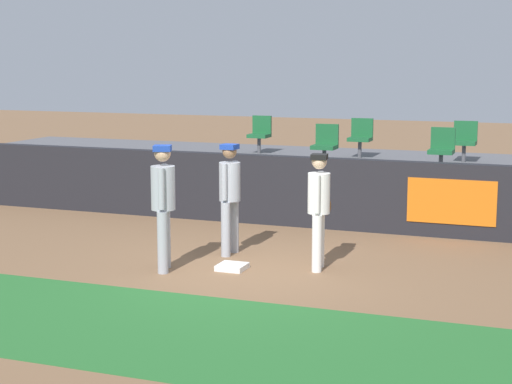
{
  "coord_description": "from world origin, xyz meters",
  "views": [
    {
      "loc": [
        4.31,
        -11.02,
        3.07
      ],
      "look_at": [
        -0.17,
        0.93,
        1.0
      ],
      "focal_mm": 58.27,
      "sensor_mm": 36.0,
      "label": 1
    }
  ],
  "objects": [
    {
      "name": "ground_plane",
      "position": [
        0.0,
        0.0,
        0.0
      ],
      "size": [
        60.0,
        60.0,
        0.0
      ],
      "primitive_type": "plane",
      "color": "brown"
    },
    {
      "name": "seat_back_right",
      "position": [
        2.35,
        6.55,
        1.4
      ],
      "size": [
        0.48,
        0.44,
        0.84
      ],
      "color": "#4C4C51",
      "rests_on": "bleacher_platform"
    },
    {
      "name": "seat_back_left",
      "position": [
        -2.17,
        6.55,
        1.4
      ],
      "size": [
        0.44,
        0.44,
        0.84
      ],
      "color": "#4C4C51",
      "rests_on": "bleacher_platform"
    },
    {
      "name": "player_coach_visitor",
      "position": [
        -0.56,
        0.81,
        1.01
      ],
      "size": [
        0.35,
        0.49,
        1.75
      ],
      "rotation": [
        0.0,
        0.0,
        -1.62
      ],
      "color": "#9EA3AD",
      "rests_on": "ground_plane"
    },
    {
      "name": "seat_front_center",
      "position": [
        -0.13,
        4.75,
        1.4
      ],
      "size": [
        0.46,
        0.44,
        0.84
      ],
      "color": "#4C4C51",
      "rests_on": "bleacher_platform"
    },
    {
      "name": "player_runner_visitor",
      "position": [
        -1.08,
        -0.46,
        1.06
      ],
      "size": [
        0.45,
        0.49,
        1.83
      ],
      "rotation": [
        0.0,
        0.0,
        -1.22
      ],
      "color": "#9EA3AD",
      "rests_on": "ground_plane"
    },
    {
      "name": "seat_back_center",
      "position": [
        0.15,
        6.55,
        1.4
      ],
      "size": [
        0.47,
        0.44,
        0.84
      ],
      "color": "#4C4C51",
      "rests_on": "bleacher_platform"
    },
    {
      "name": "grass_foreground_strip",
      "position": [
        0.0,
        -2.88,
        0.0
      ],
      "size": [
        18.0,
        2.8,
        0.01
      ],
      "primitive_type": "cube",
      "color": "#26662B",
      "rests_on": "ground_plane"
    },
    {
      "name": "player_fielder_home",
      "position": [
        1.01,
        0.4,
        0.98
      ],
      "size": [
        0.37,
        0.55,
        1.7
      ],
      "rotation": [
        0.0,
        0.0,
        -1.42
      ],
      "color": "white",
      "rests_on": "ground_plane"
    },
    {
      "name": "field_wall",
      "position": [
        0.01,
        3.31,
        0.64
      ],
      "size": [
        18.0,
        0.26,
        1.29
      ],
      "color": "black",
      "rests_on": "ground_plane"
    },
    {
      "name": "seat_front_right",
      "position": [
        2.13,
        4.75,
        1.4
      ],
      "size": [
        0.45,
        0.44,
        0.84
      ],
      "color": "#4C4C51",
      "rests_on": "bleacher_platform"
    },
    {
      "name": "bleacher_platform",
      "position": [
        0.0,
        5.88,
        0.47
      ],
      "size": [
        18.0,
        4.8,
        0.93
      ],
      "primitive_type": "cube",
      "color": "#59595E",
      "rests_on": "ground_plane"
    },
    {
      "name": "first_base",
      "position": [
        -0.17,
        -0.07,
        0.04
      ],
      "size": [
        0.4,
        0.4,
        0.08
      ],
      "primitive_type": "cube",
      "color": "white",
      "rests_on": "ground_plane"
    }
  ]
}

